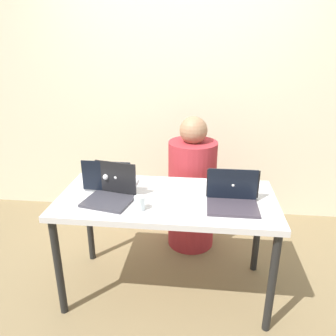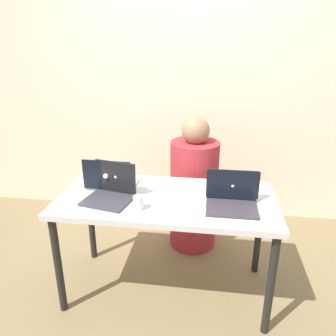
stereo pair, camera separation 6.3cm
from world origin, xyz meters
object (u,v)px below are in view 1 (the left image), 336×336
at_px(person_at_center, 192,191).
at_px(laptop_front_left, 111,193).
at_px(laptop_front_right, 232,199).
at_px(laptop_back_left, 110,182).
at_px(laptop_back_right, 231,189).
at_px(water_glass_left, 140,204).

xyz_separation_m(person_at_center, laptop_front_left, (-0.50, -0.71, 0.29)).
xyz_separation_m(laptop_front_right, laptop_front_left, (-0.78, 0.00, 0.00)).
relative_size(laptop_back_left, laptop_front_left, 1.02).
xyz_separation_m(laptop_back_left, laptop_back_right, (0.83, -0.02, -0.00)).
distance_m(person_at_center, laptop_back_right, 0.68).
relative_size(laptop_front_right, laptop_front_left, 0.93).
bearing_deg(person_at_center, laptop_front_right, 109.02).
height_order(laptop_front_right, laptop_back_left, laptop_back_left).
relative_size(laptop_front_left, laptop_back_right, 0.98).
distance_m(laptop_back_left, water_glass_left, 0.39).
distance_m(person_at_center, laptop_front_left, 0.91).
bearing_deg(laptop_front_right, person_at_center, 111.38).
relative_size(person_at_center, laptop_back_left, 3.42).
bearing_deg(water_glass_left, laptop_back_left, 132.28).
bearing_deg(laptop_back_right, water_glass_left, 23.95).
distance_m(person_at_center, laptop_front_right, 0.81).
bearing_deg(person_at_center, laptop_back_right, 114.75).
relative_size(person_at_center, laptop_front_left, 3.48).
height_order(laptop_front_right, laptop_back_right, laptop_front_right).
bearing_deg(laptop_front_left, water_glass_left, -15.81).
bearing_deg(water_glass_left, laptop_front_right, 11.01).
distance_m(laptop_front_right, laptop_back_right, 0.16).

